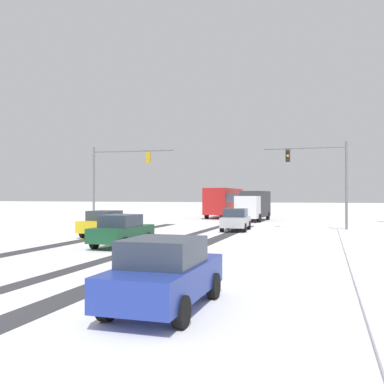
# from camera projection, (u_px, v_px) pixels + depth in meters

# --- Properties ---
(wheel_track_left_lane) EXTENTS (0.72, 30.83, 0.01)m
(wheel_track_left_lane) POSITION_uv_depth(u_px,v_px,m) (158.00, 244.00, 22.85)
(wheel_track_left_lane) COLOR #38383D
(wheel_track_left_lane) RESTS_ON ground
(wheel_track_right_lane) EXTENTS (0.95, 30.83, 0.01)m
(wheel_track_right_lane) POSITION_uv_depth(u_px,v_px,m) (199.00, 246.00, 22.19)
(wheel_track_right_lane) COLOR #38383D
(wheel_track_right_lane) RESTS_ON ground
(wheel_track_center) EXTENTS (1.00, 30.83, 0.01)m
(wheel_track_center) POSITION_uv_depth(u_px,v_px,m) (77.00, 242.00, 24.29)
(wheel_track_center) COLOR #38383D
(wheel_track_center) RESTS_ON ground
(traffic_signal_near_right) EXTENTS (6.02, 0.38, 6.50)m
(traffic_signal_near_right) POSITION_uv_depth(u_px,v_px,m) (323.00, 170.00, 31.94)
(traffic_signal_near_right) COLOR slate
(traffic_signal_near_right) RESTS_ON ground
(traffic_signal_near_left) EXTENTS (6.72, 0.70, 6.50)m
(traffic_signal_near_left) POSITION_uv_depth(u_px,v_px,m) (116.00, 172.00, 34.87)
(traffic_signal_near_left) COLOR slate
(traffic_signal_near_left) RESTS_ON ground
(car_silver_lead) EXTENTS (2.01, 4.19, 1.62)m
(car_silver_lead) POSITION_uv_depth(u_px,v_px,m) (236.00, 220.00, 31.73)
(car_silver_lead) COLOR #B7BABF
(car_silver_lead) RESTS_ON ground
(car_yellow_cab_second) EXTENTS (2.01, 4.19, 1.62)m
(car_yellow_cab_second) POSITION_uv_depth(u_px,v_px,m) (105.00, 223.00, 27.47)
(car_yellow_cab_second) COLOR yellow
(car_yellow_cab_second) RESTS_ON ground
(car_dark_green_third) EXTENTS (1.96, 4.16, 1.62)m
(car_dark_green_third) POSITION_uv_depth(u_px,v_px,m) (122.00, 231.00, 21.86)
(car_dark_green_third) COLOR #194C2D
(car_dark_green_third) RESTS_ON ground
(car_blue_fifth) EXTENTS (1.84, 4.10, 1.62)m
(car_blue_fifth) POSITION_uv_depth(u_px,v_px,m) (165.00, 273.00, 9.88)
(car_blue_fifth) COLOR #233899
(car_blue_fifth) RESTS_ON ground
(bus_oncoming) EXTENTS (2.78, 11.03, 3.38)m
(bus_oncoming) POSITION_uv_depth(u_px,v_px,m) (225.00, 200.00, 51.41)
(bus_oncoming) COLOR #B21E1E
(bus_oncoming) RESTS_ON ground
(box_truck_delivery) EXTENTS (2.56, 7.49, 3.02)m
(box_truck_delivery) POSITION_uv_depth(u_px,v_px,m) (254.00, 205.00, 43.87)
(box_truck_delivery) COLOR silver
(box_truck_delivery) RESTS_ON ground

